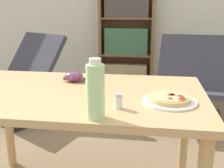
# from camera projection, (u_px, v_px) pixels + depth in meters

# --- Properties ---
(dining_table) EXTENTS (1.38, 0.85, 0.72)m
(dining_table) POSITION_uv_depth(u_px,v_px,m) (77.00, 106.00, 1.54)
(dining_table) COLOR tan
(dining_table) RESTS_ON ground_plane
(pizza_on_plate) EXTENTS (0.26, 0.26, 0.04)m
(pizza_on_plate) POSITION_uv_depth(u_px,v_px,m) (170.00, 100.00, 1.33)
(pizza_on_plate) COLOR white
(pizza_on_plate) RESTS_ON dining_table
(grape_bunch) EXTENTS (0.14, 0.10, 0.06)m
(grape_bunch) POSITION_uv_depth(u_px,v_px,m) (74.00, 77.00, 1.70)
(grape_bunch) COLOR #6B3856
(grape_bunch) RESTS_ON dining_table
(drink_bottle) EXTENTS (0.08, 0.08, 0.25)m
(drink_bottle) POSITION_uv_depth(u_px,v_px,m) (95.00, 91.00, 1.12)
(drink_bottle) COLOR #B7EAA3
(drink_bottle) RESTS_ON dining_table
(salt_shaker) EXTENTS (0.04, 0.04, 0.07)m
(salt_shaker) POSITION_uv_depth(u_px,v_px,m) (119.00, 101.00, 1.25)
(salt_shaker) COLOR white
(salt_shaker) RESTS_ON dining_table
(lounge_chair_near) EXTENTS (0.94, 1.00, 0.88)m
(lounge_chair_near) POSITION_uv_depth(u_px,v_px,m) (23.00, 91.00, 3.03)
(lounge_chair_near) COLOR black
(lounge_chair_near) RESTS_ON ground_plane
(lounge_chair_far) EXTENTS (0.77, 0.84, 0.88)m
(lounge_chair_far) POSITION_uv_depth(u_px,v_px,m) (190.00, 96.00, 2.85)
(lounge_chair_far) COLOR black
(lounge_chair_far) RESTS_ON ground_plane
(bookshelf) EXTENTS (0.75, 0.26, 1.54)m
(bookshelf) POSITION_uv_depth(u_px,v_px,m) (127.00, 40.00, 3.88)
(bookshelf) COLOR brown
(bookshelf) RESTS_ON ground_plane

